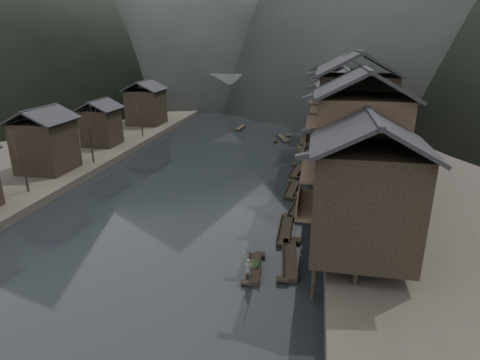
# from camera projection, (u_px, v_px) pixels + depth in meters

# --- Properties ---
(water) EXTENTS (300.00, 300.00, 0.00)m
(water) POSITION_uv_depth(u_px,v_px,m) (171.00, 221.00, 40.28)
(water) COLOR black
(water) RESTS_ON ground
(right_bank) EXTENTS (40.00, 200.00, 1.80)m
(right_bank) POSITION_uv_depth(u_px,v_px,m) (438.00, 138.00, 70.87)
(right_bank) COLOR #2D2823
(right_bank) RESTS_ON ground
(left_bank) EXTENTS (40.00, 200.00, 1.20)m
(left_bank) POSITION_uv_depth(u_px,v_px,m) (78.00, 125.00, 83.42)
(left_bank) COLOR #2D2823
(left_bank) RESTS_ON ground
(stilt_houses) EXTENTS (9.00, 67.60, 16.44)m
(stilt_houses) POSITION_uv_depth(u_px,v_px,m) (345.00, 108.00, 51.61)
(stilt_houses) COLOR black
(stilt_houses) RESTS_ON ground
(left_houses) EXTENTS (8.10, 53.20, 8.73)m
(left_houses) POSITION_uv_depth(u_px,v_px,m) (87.00, 121.00, 60.73)
(left_houses) COLOR black
(left_houses) RESTS_ON left_bank
(bare_trees) EXTENTS (3.46, 44.93, 6.92)m
(bare_trees) POSITION_uv_depth(u_px,v_px,m) (70.00, 133.00, 50.97)
(bare_trees) COLOR black
(bare_trees) RESTS_ON left_bank
(moored_sampans) EXTENTS (2.86, 60.39, 0.47)m
(moored_sampans) POSITION_uv_depth(u_px,v_px,m) (301.00, 165.00, 57.59)
(moored_sampans) COLOR black
(moored_sampans) RESTS_ON water
(midriver_boats) EXTENTS (13.45, 36.77, 0.45)m
(midriver_boats) POSITION_uv_depth(u_px,v_px,m) (259.00, 120.00, 90.07)
(midriver_boats) COLOR black
(midriver_boats) RESTS_ON water
(stone_bridge) EXTENTS (40.00, 6.00, 9.00)m
(stone_bridge) POSITION_uv_depth(u_px,v_px,m) (265.00, 89.00, 105.40)
(stone_bridge) COLOR #4C4C4F
(stone_bridge) RESTS_ON ground
(hero_sampan) EXTENTS (1.45, 4.88, 0.43)m
(hero_sampan) POSITION_uv_depth(u_px,v_px,m) (254.00, 268.00, 31.53)
(hero_sampan) COLOR black
(hero_sampan) RESTS_ON water
(cargo_heap) EXTENTS (1.06, 1.39, 0.64)m
(cargo_heap) POSITION_uv_depth(u_px,v_px,m) (255.00, 260.00, 31.55)
(cargo_heap) COLOR black
(cargo_heap) RESTS_ON hero_sampan
(boatman) EXTENTS (0.67, 0.46, 1.74)m
(boatman) POSITION_uv_depth(u_px,v_px,m) (248.00, 266.00, 29.64)
(boatman) COLOR #545456
(boatman) RESTS_ON hero_sampan
(bamboo_pole) EXTENTS (0.74, 2.14, 3.60)m
(bamboo_pole) POSITION_uv_depth(u_px,v_px,m) (251.00, 234.00, 28.73)
(bamboo_pole) COLOR #8C7A51
(bamboo_pole) RESTS_ON boatman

